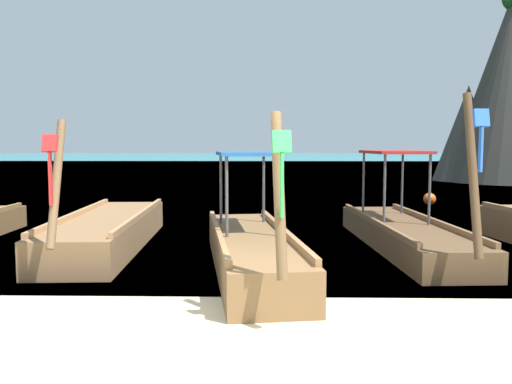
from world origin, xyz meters
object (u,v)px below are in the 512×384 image
(longtail_boat_green_ribbon, at_px, (251,249))
(longtail_boat_blue_ribbon, at_px, (404,232))
(karst_rock, at_px, (509,87))
(mooring_buoy_near, at_px, (430,199))
(longtail_boat_red_ribbon, at_px, (108,231))

(longtail_boat_green_ribbon, height_order, longtail_boat_blue_ribbon, longtail_boat_blue_ribbon)
(longtail_boat_blue_ribbon, relative_size, karst_rock, 0.57)
(karst_rock, distance_m, mooring_buoy_near, 14.73)
(mooring_buoy_near, bearing_deg, karst_rock, 56.87)
(karst_rock, bearing_deg, longtail_boat_red_ribbon, -130.14)
(longtail_boat_blue_ribbon, distance_m, karst_rock, 22.20)
(longtail_boat_blue_ribbon, bearing_deg, longtail_boat_red_ribbon, -179.26)
(longtail_boat_blue_ribbon, bearing_deg, longtail_boat_green_ribbon, -146.47)
(longtail_boat_red_ribbon, xyz_separation_m, mooring_buoy_near, (8.55, 7.51, -0.11))
(longtail_boat_red_ribbon, height_order, longtail_boat_blue_ribbon, longtail_boat_blue_ribbon)
(longtail_boat_blue_ribbon, bearing_deg, karst_rock, 61.56)
(karst_rock, bearing_deg, longtail_boat_green_ribbon, -122.25)
(longtail_boat_red_ribbon, relative_size, karst_rock, 0.56)
(longtail_boat_green_ribbon, bearing_deg, longtail_boat_blue_ribbon, 33.53)
(longtail_boat_blue_ribbon, distance_m, mooring_buoy_near, 7.92)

